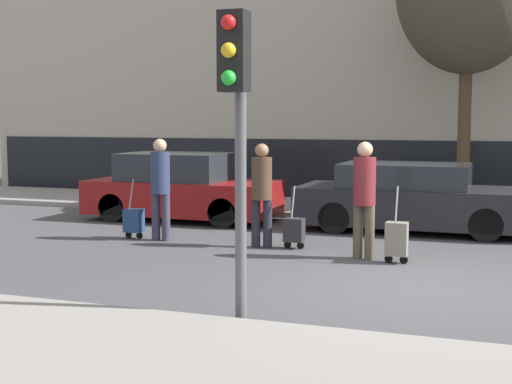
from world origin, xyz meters
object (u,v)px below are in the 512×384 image
pedestrian_center (262,189)px  parked_car_0 (181,189)px  parked_car_1 (411,199)px  trolley_right (397,239)px  pedestrian_left (160,183)px  trolley_left (134,221)px  trolley_center (294,230)px  pedestrian_right (364,192)px  traffic_light (236,103)px

pedestrian_center → parked_car_0: bearing=-49.9°
parked_car_1 → trolley_right: (0.19, -3.20, -0.25)m
pedestrian_center → trolley_right: size_ratio=1.50×
pedestrian_center → pedestrian_left: bearing=-8.1°
trolley_left → trolley_right: 4.82m
pedestrian_left → trolley_center: bearing=1.9°
pedestrian_right → traffic_light: bearing=99.2°
parked_car_0 → traffic_light: (3.92, -6.89, 1.65)m
traffic_light → trolley_right: bearing=73.8°
pedestrian_left → pedestrian_right: size_ratio=1.00×
parked_car_1 → traffic_light: (-0.90, -6.97, 1.69)m
trolley_center → trolley_left: bearing=180.0°
pedestrian_left → pedestrian_center: bearing=0.1°
parked_car_1 → pedestrian_right: size_ratio=2.42×
parked_car_0 → trolley_left: size_ratio=3.72×
parked_car_1 → trolley_center: parked_car_1 is taller
parked_car_0 → trolley_center: parked_car_0 is taller
trolley_left → pedestrian_right: 4.34m
trolley_right → traffic_light: traffic_light is taller
trolley_left → trolley_center: size_ratio=1.02×
parked_car_1 → trolley_left: (-4.58, -2.55, -0.29)m
trolley_left → trolley_center: 3.00m
parked_car_1 → traffic_light: 7.23m
pedestrian_right → traffic_light: (-0.57, -3.94, 1.28)m
parked_car_0 → trolley_right: (5.01, -3.12, -0.29)m
pedestrian_center → parked_car_1: bearing=-135.8°
pedestrian_left → trolley_center: 2.55m
parked_car_1 → parked_car_0: bearing=-179.1°
pedestrian_left → trolley_right: (4.23, -0.63, -0.66)m
parked_car_0 → pedestrian_right: bearing=-33.4°
trolley_left → trolley_center: trolley_left is taller
pedestrian_left → pedestrian_center: size_ratio=1.03×
parked_car_1 → pedestrian_left: pedestrian_left is taller
pedestrian_center → trolley_right: (2.32, -0.58, -0.62)m
pedestrian_center → pedestrian_right: (1.80, -0.42, 0.04)m
pedestrian_center → pedestrian_right: pedestrian_right is taller
trolley_center → trolley_right: 1.89m
trolley_center → traffic_light: (0.68, -4.42, 1.99)m
parked_car_0 → pedestrian_center: size_ratio=2.30×
trolley_left → traffic_light: (3.68, -4.42, 1.98)m
parked_car_1 → trolley_center: (-1.58, -2.55, -0.31)m
pedestrian_left → traffic_light: size_ratio=0.56×
trolley_left → traffic_light: size_ratio=0.33×
parked_car_1 → pedestrian_right: 3.08m
pedestrian_right → traffic_light: traffic_light is taller
pedestrian_left → trolley_left: 0.89m
pedestrian_left → pedestrian_right: bearing=-5.6°
parked_car_0 → parked_car_1: (4.82, 0.08, -0.04)m
parked_car_1 → trolley_center: bearing=-121.8°
parked_car_1 → pedestrian_left: size_ratio=2.42×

